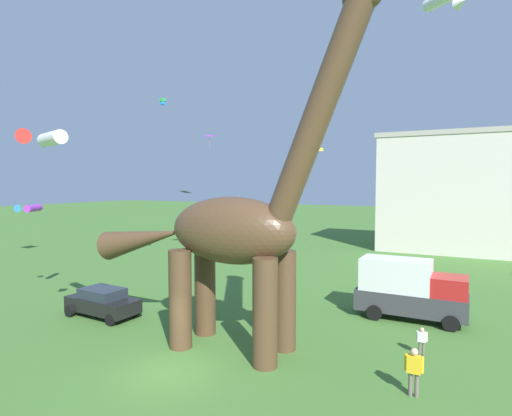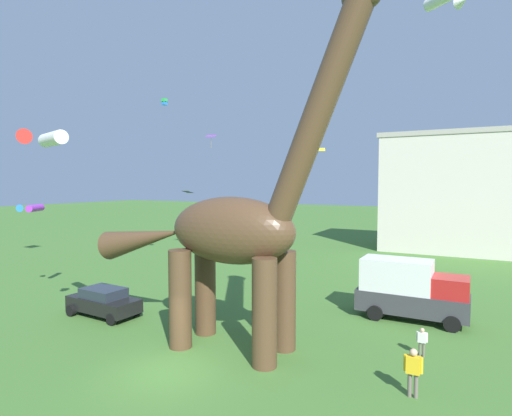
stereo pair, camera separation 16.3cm
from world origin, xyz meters
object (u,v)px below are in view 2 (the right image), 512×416
object	(u,v)px
kite_near_high	(47,138)
kite_trailing	(188,192)
person_near_flyer	(413,368)
dinosaur_sculpture	(230,230)
kite_high_left	(164,102)
person_far_spectator	(268,281)
kite_mid_center	(211,136)
parked_sedan_left	(104,301)
person_photographer	(422,339)
kite_drifting	(320,149)
parked_box_truck	(410,289)
kite_near_low	(32,208)

from	to	relation	value
kite_near_high	kite_trailing	bearing A→B (deg)	114.74
kite_trailing	person_near_flyer	bearing A→B (deg)	-40.16
dinosaur_sculpture	kite_high_left	size ratio (longest dim) A/B	29.65
person_far_spectator	kite_mid_center	world-z (taller)	kite_mid_center
kite_near_high	person_near_flyer	bearing A→B (deg)	10.94
parked_sedan_left	person_far_spectator	distance (m)	9.87
person_photographer	kite_drifting	size ratio (longest dim) A/B	1.03
person_photographer	kite_high_left	size ratio (longest dim) A/B	2.49
parked_box_truck	person_far_spectator	world-z (taller)	parked_box_truck
person_photographer	person_near_flyer	xyz separation A→B (m)	(0.10, -3.71, 0.29)
person_photographer	kite_high_left	bearing A→B (deg)	12.51
person_far_spectator	kite_near_high	distance (m)	15.14
parked_box_truck	kite_near_high	size ratio (longest dim) A/B	2.49
parked_sedan_left	person_photographer	distance (m)	16.23
person_far_spectator	kite_near_high	world-z (taller)	kite_near_high
person_photographer	kite_near_low	size ratio (longest dim) A/B	0.76
parked_sedan_left	kite_drifting	size ratio (longest dim) A/B	3.64
parked_sedan_left	kite_mid_center	xyz separation A→B (m)	(1.07, 8.98, 9.83)
kite_near_low	kite_high_left	distance (m)	12.64
person_near_flyer	kite_drifting	xyz separation A→B (m)	(-11.01, 21.91, 9.34)
kite_trailing	person_far_spectator	bearing A→B (deg)	-39.08
person_far_spectator	kite_near_high	size ratio (longest dim) A/B	0.73
person_photographer	kite_high_left	distance (m)	24.84
person_photographer	kite_trailing	world-z (taller)	kite_trailing
dinosaur_sculpture	kite_high_left	bearing A→B (deg)	164.32
person_photographer	kite_trailing	xyz separation A→B (m)	(-26.26, 18.54, 5.57)
person_near_flyer	kite_trailing	xyz separation A→B (m)	(-26.36, 22.25, 5.28)
parked_sedan_left	kite_near_low	distance (m)	8.11
kite_trailing	kite_near_high	size ratio (longest dim) A/B	0.60
kite_mid_center	kite_drifting	bearing A→B (deg)	70.87
kite_near_high	kite_high_left	bearing A→B (deg)	110.55
parked_box_truck	kite_trailing	size ratio (longest dim) A/B	4.18
parked_box_truck	kite_mid_center	size ratio (longest dim) A/B	6.07
person_near_flyer	kite_near_low	distance (m)	23.11
parked_sedan_left	kite_near_high	xyz separation A→B (m)	(1.35, -4.09, 8.41)
kite_mid_center	kite_near_high	distance (m)	13.15
parked_sedan_left	person_far_spectator	bearing A→B (deg)	53.81
kite_mid_center	kite_high_left	distance (m)	5.85
dinosaur_sculpture	parked_box_truck	xyz separation A→B (m)	(6.45, 7.76, -3.59)
kite_drifting	parked_sedan_left	bearing A→B (deg)	-103.94
kite_drifting	kite_high_left	bearing A→B (deg)	-129.72
kite_drifting	kite_high_left	world-z (taller)	kite_high_left
dinosaur_sculpture	parked_box_truck	bearing A→B (deg)	74.57
person_far_spectator	kite_drifting	xyz separation A→B (m)	(-1.12, 13.04, 9.36)
kite_mid_center	kite_trailing	bearing A→B (deg)	133.19
dinosaur_sculpture	kite_near_high	size ratio (longest dim) A/B	6.42
kite_trailing	kite_high_left	bearing A→B (deg)	-60.41
person_near_flyer	kite_drifting	distance (m)	26.24
person_far_spectator	person_near_flyer	xyz separation A→B (m)	(9.89, -8.87, 0.02)
kite_trailing	kite_mid_center	world-z (taller)	kite_mid_center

